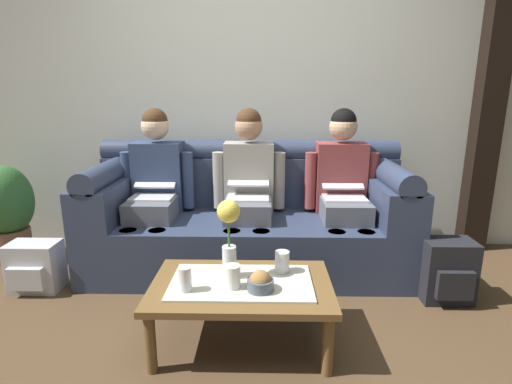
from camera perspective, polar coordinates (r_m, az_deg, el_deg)
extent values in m
plane|color=#4C3823|center=(2.21, -2.28, -22.96)|extent=(14.00, 14.00, 0.00)
cube|color=silver|center=(3.46, -0.79, 16.08)|extent=(6.00, 0.12, 2.90)
cube|color=black|center=(3.81, 30.82, 13.99)|extent=(0.20, 0.20, 2.90)
cube|color=#2D3851|center=(3.08, -1.09, -7.28)|extent=(2.38, 0.88, 0.42)
cube|color=#2D3851|center=(3.27, -0.90, 1.55)|extent=(2.38, 0.22, 0.40)
cylinder|color=#2D3851|center=(3.23, -0.92, 5.96)|extent=(2.38, 0.18, 0.18)
cube|color=#2D3851|center=(3.19, -20.39, -0.81)|extent=(0.28, 0.88, 0.28)
cylinder|color=#2D3851|center=(3.15, -20.68, 2.45)|extent=(0.18, 0.88, 0.18)
cube|color=#2D3851|center=(3.11, 18.64, -1.03)|extent=(0.28, 0.88, 0.28)
cylinder|color=#2D3851|center=(3.07, 18.92, 2.31)|extent=(0.18, 0.88, 0.18)
cube|color=#595B66|center=(3.04, -14.74, -2.35)|extent=(0.34, 0.40, 0.15)
cylinder|color=#595B66|center=(2.93, -17.67, -9.11)|extent=(0.12, 0.12, 0.42)
cylinder|color=#595B66|center=(2.87, -13.84, -9.32)|extent=(0.12, 0.12, 0.42)
cube|color=navy|center=(3.22, -13.82, 2.20)|extent=(0.38, 0.22, 0.54)
cylinder|color=navy|center=(3.25, -17.98, 1.68)|extent=(0.09, 0.09, 0.44)
cylinder|color=navy|center=(3.13, -9.82, 1.70)|extent=(0.09, 0.09, 0.44)
sphere|color=beige|center=(3.14, -14.34, 9.18)|extent=(0.21, 0.21, 0.21)
sphere|color=#472D19|center=(3.14, -14.38, 9.91)|extent=(0.19, 0.19, 0.19)
cube|color=silver|center=(3.04, -14.74, -0.74)|extent=(0.31, 0.22, 0.02)
cube|color=silver|center=(3.16, -14.10, 1.79)|extent=(0.31, 0.20, 0.10)
cube|color=black|center=(3.15, -14.14, 1.68)|extent=(0.27, 0.17, 0.08)
cube|color=#595B66|center=(2.93, -1.17, -2.51)|extent=(0.34, 0.40, 0.15)
cylinder|color=#595B66|center=(2.79, -3.44, -9.66)|extent=(0.12, 0.12, 0.42)
cylinder|color=#595B66|center=(2.78, 0.73, -9.71)|extent=(0.12, 0.12, 0.42)
cube|color=gray|center=(3.11, -1.00, 2.21)|extent=(0.38, 0.22, 0.54)
cylinder|color=gray|center=(3.09, -5.39, 1.70)|extent=(0.09, 0.09, 0.44)
cylinder|color=gray|center=(3.07, 3.35, 1.66)|extent=(0.09, 0.09, 0.44)
sphere|color=tan|center=(3.03, -1.05, 9.45)|extent=(0.21, 0.21, 0.21)
sphere|color=#472D19|center=(3.03, -1.06, 10.20)|extent=(0.19, 0.19, 0.19)
cube|color=silver|center=(2.92, -1.16, -0.84)|extent=(0.31, 0.22, 0.02)
cube|color=silver|center=(3.03, -1.06, 1.83)|extent=(0.31, 0.21, 0.07)
cube|color=black|center=(3.02, -1.07, 1.74)|extent=(0.27, 0.18, 0.06)
cube|color=#595B66|center=(2.98, 12.67, -2.53)|extent=(0.34, 0.40, 0.15)
cylinder|color=#595B66|center=(2.82, 11.36, -9.61)|extent=(0.12, 0.12, 0.42)
cylinder|color=#595B66|center=(2.86, 15.36, -9.49)|extent=(0.12, 0.12, 0.42)
cube|color=brown|center=(3.16, 12.02, 2.10)|extent=(0.38, 0.22, 0.54)
cylinder|color=brown|center=(3.09, 7.86, 1.63)|extent=(0.09, 0.09, 0.44)
cylinder|color=brown|center=(3.18, 16.29, 1.54)|extent=(0.09, 0.09, 0.44)
sphere|color=tan|center=(3.09, 12.47, 9.21)|extent=(0.21, 0.21, 0.21)
sphere|color=black|center=(3.09, 12.51, 9.95)|extent=(0.19, 0.19, 0.19)
cube|color=silver|center=(2.98, 12.68, -0.89)|extent=(0.31, 0.22, 0.02)
cube|color=silver|center=(3.10, 12.23, 1.68)|extent=(0.31, 0.20, 0.11)
cube|color=black|center=(3.10, 12.25, 1.57)|extent=(0.27, 0.17, 0.09)
cube|color=brown|center=(2.16, -2.12, -13.43)|extent=(0.96, 0.60, 0.04)
cube|color=beige|center=(2.15, -2.13, -12.87)|extent=(0.75, 0.42, 0.01)
cylinder|color=brown|center=(2.11, -14.99, -20.29)|extent=(0.06, 0.06, 0.32)
cylinder|color=brown|center=(2.06, 10.34, -20.92)|extent=(0.06, 0.06, 0.32)
cylinder|color=brown|center=(2.52, -11.83, -14.00)|extent=(0.06, 0.06, 0.32)
cylinder|color=brown|center=(2.48, 8.52, -14.34)|extent=(0.06, 0.06, 0.32)
cylinder|color=silver|center=(2.16, -3.86, -9.99)|extent=(0.08, 0.08, 0.17)
cylinder|color=#3D7538|center=(2.10, -3.93, -5.90)|extent=(0.01, 0.01, 0.15)
sphere|color=#E5CC4C|center=(2.06, -3.99, -2.79)|extent=(0.12, 0.12, 0.12)
cylinder|color=#4C5666|center=(2.05, 0.64, -13.19)|extent=(0.14, 0.14, 0.06)
sphere|color=olive|center=(2.04, 0.64, -12.68)|extent=(0.11, 0.11, 0.11)
cylinder|color=silver|center=(2.23, 3.78, -9.99)|extent=(0.08, 0.08, 0.12)
cylinder|color=white|center=(2.06, -3.40, -12.07)|extent=(0.08, 0.08, 0.12)
cylinder|color=silver|center=(2.06, -10.16, -12.25)|extent=(0.06, 0.06, 0.13)
cube|color=#B7B7BC|center=(3.16, -29.18, -9.33)|extent=(0.33, 0.21, 0.34)
cube|color=#B7B7BC|center=(3.08, -30.24, -10.77)|extent=(0.23, 0.05, 0.15)
cube|color=black|center=(2.91, 25.76, -10.13)|extent=(0.32, 0.22, 0.41)
cube|color=black|center=(2.82, 26.76, -11.94)|extent=(0.22, 0.05, 0.19)
cylinder|color=brown|center=(3.82, -31.58, -6.42)|extent=(0.28, 0.28, 0.26)
ellipsoid|color=#2D602D|center=(3.72, -32.32, -1.05)|extent=(0.40, 0.40, 0.56)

